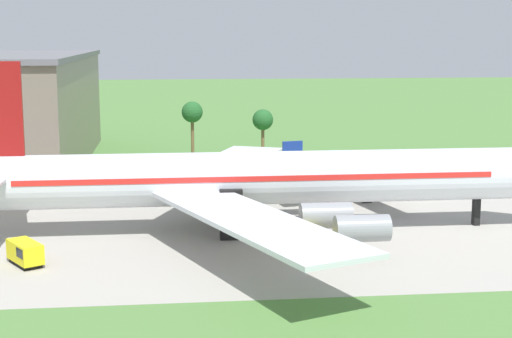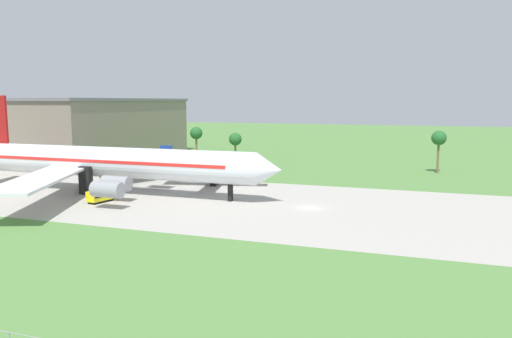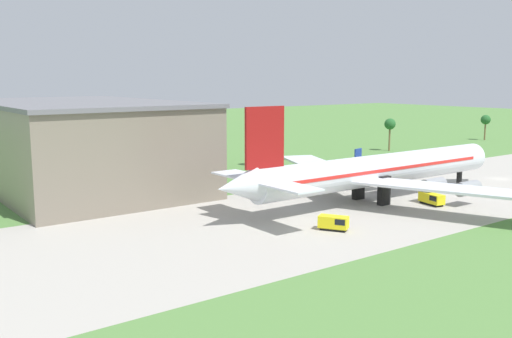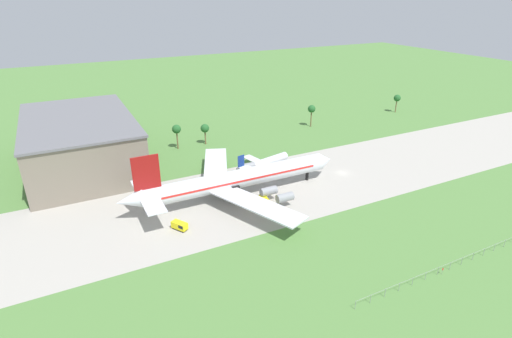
% 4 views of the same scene
% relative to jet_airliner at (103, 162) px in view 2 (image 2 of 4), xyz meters
% --- Properties ---
extents(ground_plane, '(600.00, 600.00, 0.00)m').
position_rel_jet_airliner_xyz_m(ground_plane, '(41.24, -0.82, -5.92)').
color(ground_plane, '#517F3D').
extents(taxiway_strip, '(320.00, 44.00, 0.02)m').
position_rel_jet_airliner_xyz_m(taxiway_strip, '(41.24, -0.82, -5.91)').
color(taxiway_strip, '#A8A399').
rests_on(taxiway_strip, ground_plane).
extents(jet_airliner, '(72.08, 61.81, 18.78)m').
position_rel_jet_airliner_xyz_m(jet_airliner, '(0.00, 0.00, 0.00)').
color(jet_airliner, silver).
rests_on(jet_airliner, ground_plane).
extents(regional_aircraft, '(22.37, 20.34, 8.38)m').
position_rel_jet_airliner_xyz_m(regional_aircraft, '(16.87, 14.14, -3.16)').
color(regional_aircraft, silver).
rests_on(regional_aircraft, ground_plane).
extents(baggage_tug, '(2.88, 5.29, 2.15)m').
position_rel_jet_airliner_xyz_m(baggage_tug, '(5.46, -8.58, -4.74)').
color(baggage_tug, black).
rests_on(baggage_tug, ground_plane).
extents(terminal_building, '(36.72, 61.20, 18.42)m').
position_rel_jet_airliner_xyz_m(terminal_building, '(-40.15, 48.25, 3.31)').
color(terminal_building, slate).
rests_on(terminal_building, ground_plane).
extents(palm_tree_row, '(123.90, 3.60, 10.49)m').
position_rel_jet_airliner_xyz_m(palm_tree_row, '(45.38, 49.26, 1.88)').
color(palm_tree_row, brown).
rests_on(palm_tree_row, ground_plane).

